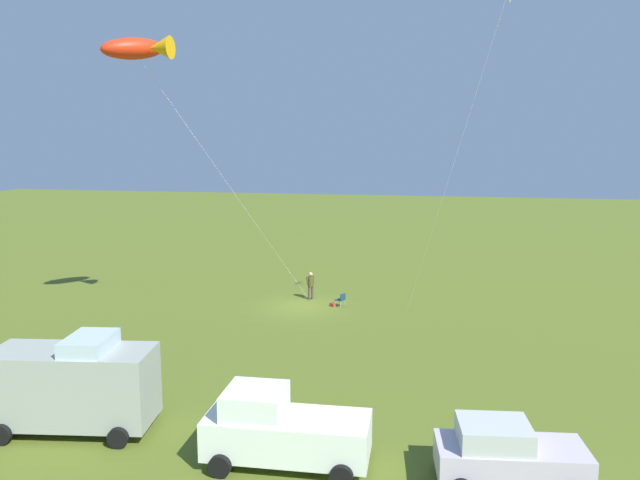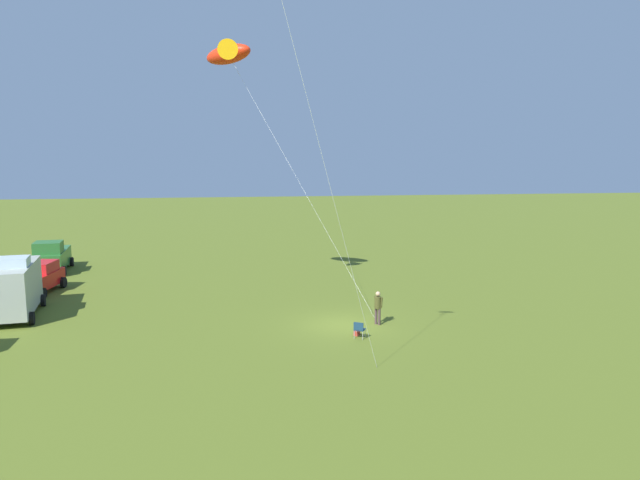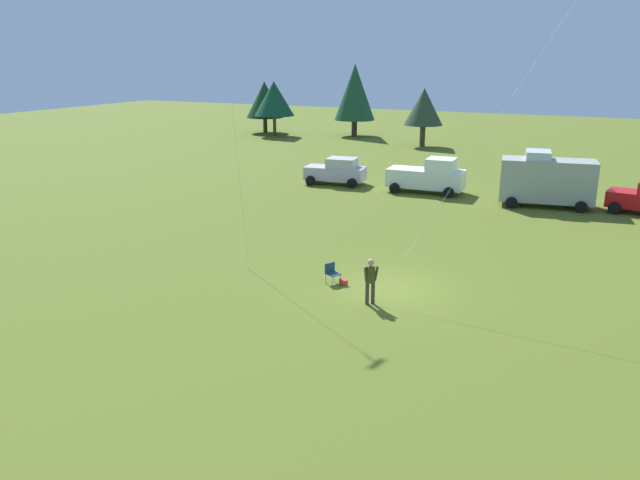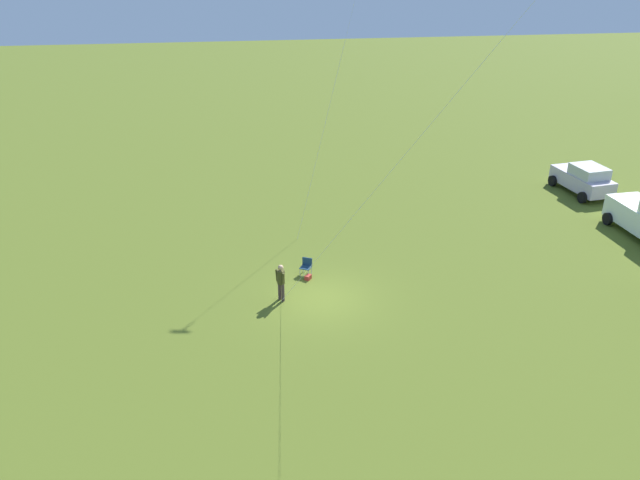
{
  "view_description": "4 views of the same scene",
  "coord_description": "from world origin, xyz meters",
  "px_view_note": "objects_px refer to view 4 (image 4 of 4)",
  "views": [
    {
      "loc": [
        -8.37,
        35.29,
        9.75
      ],
      "look_at": [
        -1.56,
        2.26,
        4.44
      ],
      "focal_mm": 35.0,
      "sensor_mm": 36.0,
      "label": 1
    },
    {
      "loc": [
        -30.53,
        5.19,
        9.18
      ],
      "look_at": [
        0.26,
        1.15,
        4.41
      ],
      "focal_mm": 35.0,
      "sensor_mm": 36.0,
      "label": 2
    },
    {
      "loc": [
        7.37,
        -21.87,
        8.8
      ],
      "look_at": [
        -3.01,
        -0.01,
        1.61
      ],
      "focal_mm": 35.0,
      "sensor_mm": 36.0,
      "label": 3
    },
    {
      "loc": [
        23.44,
        -3.58,
        14.25
      ],
      "look_at": [
        -1.41,
        0.12,
        2.19
      ],
      "focal_mm": 35.0,
      "sensor_mm": 36.0,
      "label": 4
    }
  ],
  "objects_px": {
    "person_kite_flyer": "(281,280)",
    "folding_chair": "(306,265)",
    "car_silver_compact": "(583,179)",
    "backpack_on_grass": "(308,277)"
  },
  "relations": [
    {
      "from": "person_kite_flyer",
      "to": "folding_chair",
      "type": "height_order",
      "value": "person_kite_flyer"
    },
    {
      "from": "person_kite_flyer",
      "to": "folding_chair",
      "type": "relative_size",
      "value": 2.12
    },
    {
      "from": "folding_chair",
      "to": "backpack_on_grass",
      "type": "height_order",
      "value": "folding_chair"
    },
    {
      "from": "car_silver_compact",
      "to": "folding_chair",
      "type": "bearing_deg",
      "value": -73.75
    },
    {
      "from": "backpack_on_grass",
      "to": "car_silver_compact",
      "type": "height_order",
      "value": "car_silver_compact"
    },
    {
      "from": "person_kite_flyer",
      "to": "folding_chair",
      "type": "bearing_deg",
      "value": -158.7
    },
    {
      "from": "person_kite_flyer",
      "to": "folding_chair",
      "type": "distance_m",
      "value": 2.64
    },
    {
      "from": "folding_chair",
      "to": "car_silver_compact",
      "type": "height_order",
      "value": "car_silver_compact"
    },
    {
      "from": "person_kite_flyer",
      "to": "car_silver_compact",
      "type": "distance_m",
      "value": 22.21
    },
    {
      "from": "folding_chair",
      "to": "backpack_on_grass",
      "type": "distance_m",
      "value": 0.63
    }
  ]
}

